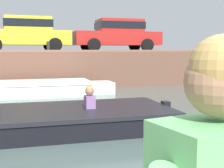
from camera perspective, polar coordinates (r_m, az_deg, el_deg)
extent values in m
plane|color=#4C605B|center=(7.57, -3.77, -6.60)|extent=(400.00, 400.00, 0.00)
cube|color=brown|center=(16.40, -10.72, 3.09)|extent=(60.00, 6.00, 1.60)
cube|color=brown|center=(13.51, -9.59, 6.01)|extent=(60.00, 0.24, 0.08)
cube|color=white|center=(11.94, -15.77, -1.02)|extent=(4.82, 1.89, 0.43)
cube|color=white|center=(12.28, -2.21, -0.58)|extent=(0.97, 1.03, 0.43)
cube|color=white|center=(11.91, -15.81, 0.21)|extent=(4.88, 1.95, 0.08)
cube|color=brown|center=(11.93, -17.52, -0.32)|extent=(0.25, 1.67, 0.06)
cube|color=black|center=(6.68, -13.65, -6.93)|extent=(5.65, 2.17, 0.36)
cube|color=black|center=(6.63, -13.70, -5.06)|extent=(5.71, 2.23, 0.08)
cube|color=brown|center=(6.68, -10.04, -5.78)|extent=(0.27, 1.88, 0.06)
cube|color=black|center=(7.33, 9.76, -4.85)|extent=(0.16, 0.20, 0.45)
cube|color=#8C669E|center=(6.74, -4.11, -4.02)|extent=(0.20, 0.32, 0.44)
sphere|color=#A37556|center=(6.69, -4.13, -1.32)|extent=(0.19, 0.19, 0.19)
sphere|color=tan|center=(6.68, -4.13, -0.98)|extent=(0.17, 0.17, 0.17)
cube|color=yellow|center=(14.72, -15.75, 8.14)|extent=(4.09, 1.93, 0.64)
cube|color=yellow|center=(14.76, -15.19, 10.56)|extent=(2.08, 1.63, 0.60)
cube|color=black|center=(14.76, -15.19, 10.56)|extent=(2.16, 1.66, 0.33)
cylinder|color=black|center=(13.96, -10.35, 7.07)|extent=(0.61, 0.21, 0.60)
cylinder|color=black|center=(15.72, -11.35, 6.96)|extent=(0.61, 0.21, 0.60)
cube|color=#B2231E|center=(15.39, 0.72, 8.29)|extent=(4.19, 1.78, 0.64)
cube|color=#B2231E|center=(15.47, 1.32, 10.57)|extent=(2.10, 1.55, 0.60)
cube|color=black|center=(15.47, 1.32, 10.57)|extent=(2.19, 1.58, 0.33)
cylinder|color=black|center=(14.20, -3.31, 7.15)|extent=(0.60, 0.19, 0.60)
cylinder|color=black|center=(15.94, -4.70, 7.05)|extent=(0.60, 0.19, 0.60)
cylinder|color=black|center=(14.97, 6.47, 7.08)|extent=(0.60, 0.19, 0.60)
cylinder|color=black|center=(16.63, 4.15, 7.02)|extent=(0.60, 0.19, 0.60)
cylinder|color=#2D2B28|center=(13.59, -11.58, 6.54)|extent=(0.14, 0.14, 0.35)
sphere|color=#2D2B28|center=(13.59, -11.60, 7.37)|extent=(0.15, 0.15, 0.15)
sphere|color=#A37556|center=(0.92, 19.08, 0.31)|extent=(0.20, 0.20, 0.20)
sphere|color=tan|center=(0.91, 19.62, 2.75)|extent=(0.19, 0.19, 0.19)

